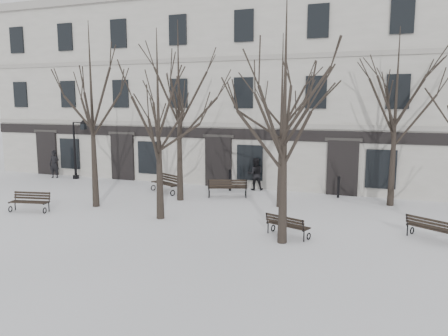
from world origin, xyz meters
The scene contains 18 objects.
ground centered at (0.00, 0.00, 0.00)m, with size 100.00×100.00×0.00m, color white.
building centered at (0.00, 12.96, 5.52)m, with size 40.40×10.20×11.40m.
tree_0 centered at (-7.14, 1.28, 5.30)m, with size 5.94×5.94×8.48m.
tree_1 centered at (-3.24, 0.42, 4.89)m, with size 5.47×5.47×7.82m.
tree_2 centered at (2.33, -0.95, 5.21)m, with size 5.83×5.83×8.33m.
tree_4 centered at (-4.01, 3.90, 5.48)m, with size 6.14×6.14×8.77m.
tree_5 centered at (1.03, 4.25, 4.96)m, with size 5.55×5.55×7.93m.
tree_6 centered at (5.91, 6.35, 5.17)m, with size 5.79×5.79×8.27m.
bench_0 centered at (-9.29, -0.58, 0.48)m, with size 1.83×0.97×0.88m.
bench_1 centered at (2.34, -0.23, 0.45)m, with size 1.72×1.14×0.83m.
bench_2 centered at (7.23, 1.11, 0.47)m, with size 1.76×1.40×0.86m.
bench_3 centered at (-5.52, 5.33, 0.54)m, with size 2.05×1.54×0.99m.
bench_4 centered at (-1.97, 5.26, 0.55)m, with size 2.11×1.36×1.01m.
lamp_post centered at (-12.81, 7.17, 2.19)m, with size 1.19×0.44×3.79m.
bollard_a centered at (-2.44, 6.95, 0.65)m, with size 0.16×0.16×1.22m.
bollard_b centered at (3.40, 7.20, 0.61)m, with size 0.15×0.15×1.14m.
pedestrian_a centered at (-14.56, 6.95, 0.00)m, with size 0.66×0.43×1.81m, color black.
pedestrian_b centered at (-1.19, 7.67, 0.00)m, with size 0.88×0.69×1.81m, color black.
Camera 1 is at (5.57, -15.48, 4.88)m, focal length 35.00 mm.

